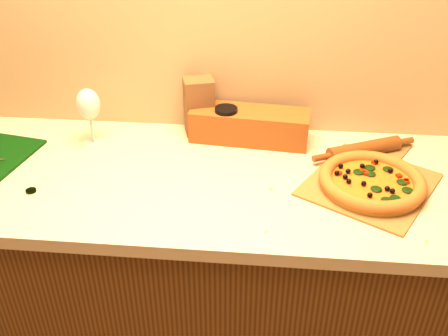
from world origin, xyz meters
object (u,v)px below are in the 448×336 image
Objects in this scene: wine_glass at (88,106)px; dark_jar at (226,124)px; rolling_pin at (364,149)px; pizza_peel at (371,182)px; pizza at (372,181)px.

wine_glass is 1.61× the size of dark_jar.
dark_jar is (0.44, 0.06, -0.08)m from wine_glass.
dark_jar is at bearing 7.69° from wine_glass.
rolling_pin is 0.46m from dark_jar.
wine_glass is at bearing -172.31° from dark_jar.
rolling_pin is at bearing -7.88° from dark_jar.
dark_jar is (-0.45, 0.06, 0.04)m from rolling_pin.
pizza_peel is at bearing -26.01° from dark_jar.
wine_glass reaches higher than dark_jar.
dark_jar is (-0.45, 0.25, 0.03)m from pizza.
wine_glass is (-0.90, 0.16, 0.14)m from pizza_peel.
wine_glass is at bearing 179.83° from rolling_pin.
rolling_pin is (0.01, 0.19, -0.00)m from pizza.
dark_jar is (-0.45, 0.22, 0.06)m from pizza_peel.
pizza is 0.19m from rolling_pin.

